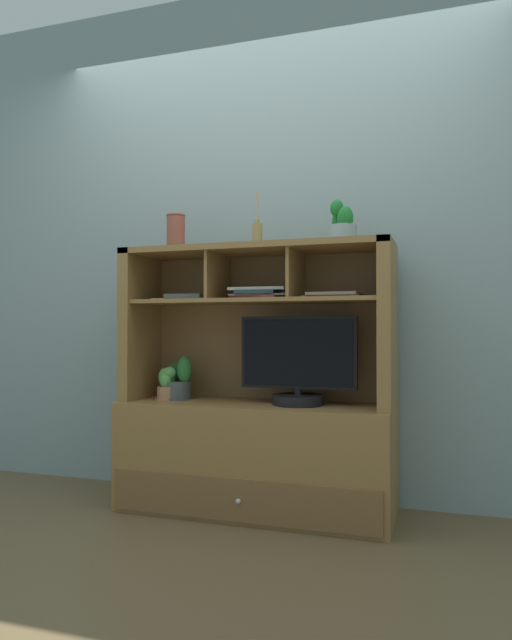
{
  "coord_description": "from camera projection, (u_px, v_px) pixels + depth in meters",
  "views": [
    {
      "loc": [
        0.92,
        -2.77,
        0.91
      ],
      "look_at": [
        0.0,
        0.0,
        0.95
      ],
      "focal_mm": 32.82,
      "sensor_mm": 36.0,
      "label": 1
    }
  ],
  "objects": [
    {
      "name": "floor_plane",
      "position": [
        256.0,
        512.0,
        2.91
      ],
      "size": [
        6.0,
        6.0,
        0.02
      ],
      "primitive_type": "cube",
      "color": "brown",
      "rests_on": "ground"
    },
    {
      "name": "potted_fern",
      "position": [
        167.0,
        384.0,
        3.04
      ],
      "size": [
        0.12,
        0.12,
        0.17
      ],
      "color": "#AB7752",
      "rests_on": "media_console"
    },
    {
      "name": "tv_monitor",
      "position": [
        298.0,
        367.0,
        2.83
      ],
      "size": [
        0.57,
        0.25,
        0.43
      ],
      "color": "black",
      "rests_on": "media_console"
    },
    {
      "name": "potted_succulent",
      "position": [
        343.0,
        225.0,
        2.79
      ],
      "size": [
        0.15,
        0.15,
        0.2
      ],
      "color": "#82999B",
      "rests_on": "media_console"
    },
    {
      "name": "magazine_stack_right",
      "position": [
        259.0,
        293.0,
        2.93
      ],
      "size": [
        0.3,
        0.24,
        0.06
      ],
      "color": "#A23931",
      "rests_on": "media_console"
    },
    {
      "name": "diffuser_bottle",
      "position": [
        257.0,
        235.0,
        2.95
      ],
      "size": [
        0.05,
        0.05,
        0.28
      ],
      "color": "olive",
      "rests_on": "media_console"
    },
    {
      "name": "magazine_stack_centre",
      "position": [
        335.0,
        296.0,
        2.81
      ],
      "size": [
        0.28,
        0.26,
        0.02
      ],
      "color": "slate",
      "rests_on": "media_console"
    },
    {
      "name": "back_wall",
      "position": [
        272.0,
        238.0,
        3.19
      ],
      "size": [
        6.0,
        0.02,
        2.8
      ],
      "primitive_type": "cube",
      "color": "gray",
      "rests_on": "ground"
    },
    {
      "name": "potted_orchid",
      "position": [
        178.0,
        383.0,
        3.06
      ],
      "size": [
        0.17,
        0.17,
        0.22
      ],
      "color": "#454A4B",
      "rests_on": "media_console"
    },
    {
      "name": "ceramic_vase",
      "position": [
        176.0,
        232.0,
        3.06
      ],
      "size": [
        0.1,
        0.1,
        0.19
      ],
      "color": "brown",
      "rests_on": "media_console"
    },
    {
      "name": "magazine_stack_left",
      "position": [
        188.0,
        298.0,
        3.08
      ],
      "size": [
        0.33,
        0.24,
        0.03
      ],
      "color": "beige",
      "rests_on": "media_console"
    },
    {
      "name": "media_console",
      "position": [
        256.0,
        428.0,
        2.92
      ],
      "size": [
        1.35,
        0.51,
        1.32
      ],
      "color": "olive",
      "rests_on": "ground"
    }
  ]
}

